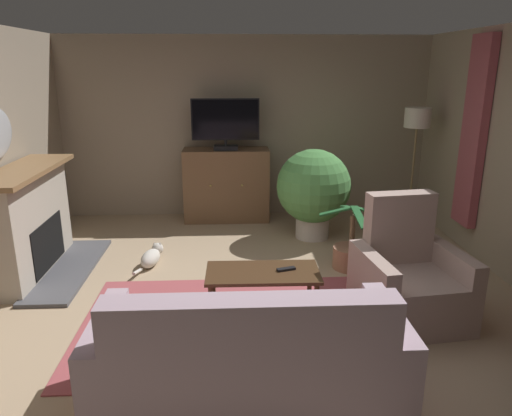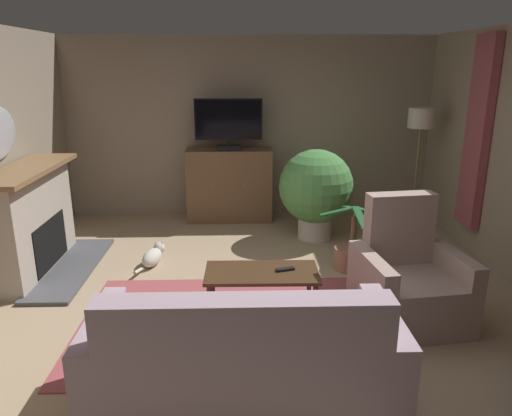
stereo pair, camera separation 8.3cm
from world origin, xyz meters
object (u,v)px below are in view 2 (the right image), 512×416
potted_plant_leafy_by_curtain (316,189)px  cat (153,256)px  sofa_floral (245,366)px  potted_plant_tall_palm_by_window (352,255)px  fireplace (32,223)px  armchair_beside_cabinet (408,283)px  coffee_table (262,276)px  tv_remote (285,269)px  tv_cabinet (230,186)px  floor_lamp (420,132)px  television (228,123)px

potted_plant_leafy_by_curtain → cat: 2.22m
potted_plant_leafy_by_curtain → cat: size_ratio=1.71×
sofa_floral → potted_plant_tall_palm_by_window: 2.57m
fireplace → cat: bearing=5.9°
sofa_floral → armchair_beside_cabinet: armchair_beside_cabinet is taller
coffee_table → potted_plant_tall_palm_by_window: size_ratio=1.25×
tv_remote → armchair_beside_cabinet: 1.09m
potted_plant_leafy_by_curtain → cat: potted_plant_leafy_by_curtain is taller
fireplace → potted_plant_tall_palm_by_window: bearing=-1.0°
coffee_table → cat: (-1.20, 1.20, -0.28)m
tv_cabinet → tv_remote: size_ratio=7.19×
fireplace → floor_lamp: size_ratio=1.04×
tv_remote → television: bearing=84.6°
coffee_table → potted_plant_tall_palm_by_window: 1.47m
coffee_table → sofa_floral: (-0.16, -1.25, -0.05)m
tv_cabinet → armchair_beside_cabinet: size_ratio=1.11×
potted_plant_tall_palm_by_window → cat: 2.26m
fireplace → tv_remote: size_ratio=10.16×
sofa_floral → television: bearing=92.6°
fireplace → floor_lamp: floor_lamp is taller
cat → floor_lamp: bearing=19.3°
coffee_table → tv_cabinet: bearing=97.0°
sofa_floral → floor_lamp: (2.37, 3.65, 1.02)m
potted_plant_leafy_by_curtain → potted_plant_tall_palm_by_window: size_ratio=1.44×
television → floor_lamp: (2.56, -0.40, -0.09)m
coffee_table → cat: size_ratio=1.48×
tv_cabinet → television: 0.93m
tv_cabinet → cat: 1.90m
cat → potted_plant_tall_palm_by_window: bearing=-4.9°
tv_cabinet → potted_plant_leafy_by_curtain: (1.13, -0.82, 0.16)m
fireplace → coffee_table: 2.68m
television → potted_plant_tall_palm_by_window: bearing=-51.9°
sofa_floral → tv_remote: bearing=73.6°
floor_lamp → television: bearing=171.1°
television → potted_plant_tall_palm_by_window: size_ratio=1.15×
potted_plant_leafy_by_curtain → fireplace: bearing=-163.5°
tv_cabinet → cat: bearing=-117.2°
tv_cabinet → television: bearing=-90.0°
sofa_floral → potted_plant_leafy_by_curtain: (0.95, 3.28, 0.34)m
television → potted_plant_tall_palm_by_window: 2.60m
tv_cabinet → potted_plant_tall_palm_by_window: (1.40, -1.84, -0.34)m
television → cat: size_ratio=1.37×
potted_plant_tall_palm_by_window → cat: bearing=175.1°
armchair_beside_cabinet → potted_plant_leafy_by_curtain: potted_plant_leafy_by_curtain is taller
television → armchair_beside_cabinet: size_ratio=0.86×
fireplace → tv_remote: bearing=-21.7°
cat → tv_cabinet: bearing=62.8°
cat → tv_remote: bearing=-40.1°
potted_plant_tall_palm_by_window → armchair_beside_cabinet: bearing=-78.3°
fireplace → floor_lamp: (4.66, 1.32, 0.79)m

